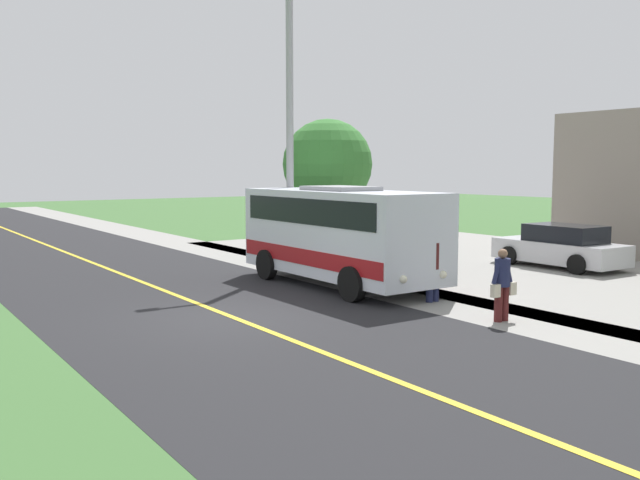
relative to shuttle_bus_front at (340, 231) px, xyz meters
name	(u,v)px	position (x,y,z in m)	size (l,w,h in m)	color
ground_plane	(231,317)	(4.49, 2.00, -1.56)	(120.00, 120.00, 0.00)	#3D6633
road_surface	(231,317)	(4.49, 2.00, -1.55)	(8.00, 100.00, 0.01)	black
sidewalk	(405,293)	(-0.71, 2.00, -1.56)	(2.40, 100.00, 0.01)	gray
road_centre_line	(231,317)	(4.49, 2.00, -1.55)	(0.16, 100.00, 0.00)	gold
shuttle_bus_front	(340,231)	(0.00, 0.00, 0.00)	(2.63, 6.97, 2.83)	silver
pedestrian_with_bags	(502,283)	(-0.19, 5.72, -0.71)	(0.72, 0.34, 1.59)	#4C1919
pedestrian_waiting	(433,265)	(-0.48, 3.27, -0.63)	(0.72, 0.34, 1.72)	#1E2347
street_light_pole	(287,119)	(-0.40, -3.50, 3.36)	(1.97, 0.24, 9.00)	#9E9EA3
parked_car_near	(561,247)	(-8.27, 1.29, -0.87)	(2.06, 4.42, 1.45)	silver
tree_curbside	(328,165)	(-2.91, -4.78, 1.91)	(3.25, 3.25, 5.12)	brown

